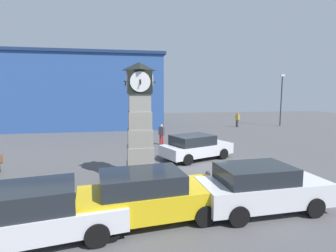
{
  "coord_description": "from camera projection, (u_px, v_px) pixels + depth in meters",
  "views": [
    {
      "loc": [
        -3.87,
        -12.94,
        3.9
      ],
      "look_at": [
        -1.2,
        1.46,
        2.08
      ],
      "focal_mm": 28.0,
      "sensor_mm": 36.0,
      "label": 1
    }
  ],
  "objects": [
    {
      "name": "bollard_near_tower",
      "position": [
        208.0,
        182.0,
        10.36
      ],
      "size": [
        0.22,
        0.22,
        0.87
      ],
      "color": "#333338",
      "rests_on": "ground_plane"
    },
    {
      "name": "warehouse_blue_far",
      "position": [
        89.0,
        92.0,
        31.42
      ],
      "size": [
        17.13,
        11.34,
        8.24
      ],
      "color": "#2D5193",
      "rests_on": "ground_plane"
    },
    {
      "name": "street_lamp_far_side",
      "position": [
        281.0,
        96.0,
        31.39
      ],
      "size": [
        0.5,
        0.24,
        6.16
      ],
      "color": "#333338",
      "rests_on": "ground_plane"
    },
    {
      "name": "car_by_building",
      "position": [
        261.0,
        187.0,
        8.73
      ],
      "size": [
        4.31,
        2.04,
        1.55
      ],
      "color": "silver",
      "rests_on": "ground_plane"
    },
    {
      "name": "car_near_tower",
      "position": [
        150.0,
        195.0,
        8.03
      ],
      "size": [
        4.61,
        2.28,
        1.55
      ],
      "color": "gold",
      "rests_on": "ground_plane"
    },
    {
      "name": "bollard_mid_row",
      "position": [
        179.0,
        186.0,
        9.56
      ],
      "size": [
        0.29,
        0.29,
        1.04
      ],
      "color": "maroon",
      "rests_on": "ground_plane"
    },
    {
      "name": "bollard_far_row",
      "position": [
        149.0,
        193.0,
        8.89
      ],
      "size": [
        0.21,
        0.21,
        1.07
      ],
      "color": "#333338",
      "rests_on": "ground_plane"
    },
    {
      "name": "pedestrian_by_cars",
      "position": [
        237.0,
        119.0,
        30.49
      ],
      "size": [
        0.43,
        0.47,
        1.7
      ],
      "color": "#3F3F47",
      "rests_on": "ground_plane"
    },
    {
      "name": "car_navy_sedan",
      "position": [
        36.0,
        212.0,
        6.95
      ],
      "size": [
        4.66,
        2.57,
        1.5
      ],
      "color": "silver",
      "rests_on": "ground_plane"
    },
    {
      "name": "bollard_end_row",
      "position": [
        105.0,
        208.0,
        7.92
      ],
      "size": [
        0.25,
        0.25,
        0.88
      ],
      "color": "maroon",
      "rests_on": "ground_plane"
    },
    {
      "name": "car_silver_hatch",
      "position": [
        195.0,
        147.0,
        15.63
      ],
      "size": [
        4.61,
        3.27,
        1.46
      ],
      "color": "silver",
      "rests_on": "ground_plane"
    },
    {
      "name": "ground_plane",
      "position": [
        195.0,
        168.0,
        13.81
      ],
      "size": [
        77.96,
        77.96,
        0.0
      ],
      "primitive_type": "plane",
      "color": "#4C4C4F"
    },
    {
      "name": "pedestrian_near_bench",
      "position": [
        161.0,
        133.0,
        19.94
      ],
      "size": [
        0.46,
        0.43,
        1.57
      ],
      "color": "red",
      "rests_on": "ground_plane"
    },
    {
      "name": "clock_tower",
      "position": [
        140.0,
        126.0,
        11.64
      ],
      "size": [
        1.39,
        1.42,
        5.25
      ],
      "color": "gray",
      "rests_on": "ground_plane"
    }
  ]
}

